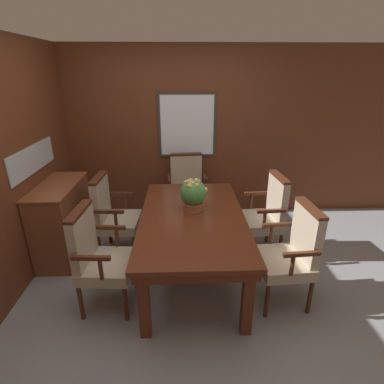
% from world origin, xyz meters
% --- Properties ---
extents(ground_plane, '(14.00, 14.00, 0.00)m').
position_xyz_m(ground_plane, '(0.00, 0.00, 0.00)').
color(ground_plane, gray).
extents(wall_back, '(7.20, 0.08, 2.45)m').
position_xyz_m(wall_back, '(0.00, 1.90, 1.23)').
color(wall_back, '#5B2D19').
rests_on(wall_back, ground_plane).
extents(dining_table, '(1.06, 1.85, 0.72)m').
position_xyz_m(dining_table, '(0.16, 0.26, 0.63)').
color(dining_table, '#562614').
rests_on(dining_table, ground_plane).
extents(chair_left_near, '(0.50, 0.57, 1.00)m').
position_xyz_m(chair_left_near, '(-0.72, -0.15, 0.55)').
color(chair_left_near, '#472314').
rests_on(chair_left_near, ground_plane).
extents(chair_head_far, '(0.57, 0.50, 1.00)m').
position_xyz_m(chair_head_far, '(0.13, 1.58, 0.55)').
color(chair_head_far, '#472314').
rests_on(chair_head_far, ground_plane).
extents(chair_right_near, '(0.50, 0.57, 1.00)m').
position_xyz_m(chair_right_near, '(1.08, -0.15, 0.55)').
color(chair_right_near, '#472314').
rests_on(chair_right_near, ground_plane).
extents(chair_left_far, '(0.49, 0.56, 1.00)m').
position_xyz_m(chair_left_far, '(-0.77, 0.71, 0.55)').
color(chair_left_far, '#472314').
rests_on(chair_left_far, ground_plane).
extents(chair_right_far, '(0.50, 0.57, 1.00)m').
position_xyz_m(chair_right_far, '(1.06, 0.67, 0.55)').
color(chair_right_far, '#472314').
rests_on(chair_right_far, ground_plane).
extents(potted_plant, '(0.29, 0.28, 0.35)m').
position_xyz_m(potted_plant, '(0.18, 0.40, 0.90)').
color(potted_plant, '#9E5638').
rests_on(potted_plant, dining_table).
extents(sideboard_cabinet, '(0.44, 0.95, 0.90)m').
position_xyz_m(sideboard_cabinet, '(-1.36, 0.73, 0.45)').
color(sideboard_cabinet, brown).
rests_on(sideboard_cabinet, ground_plane).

